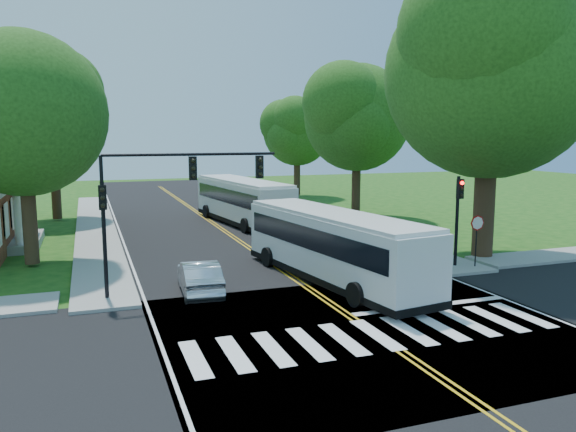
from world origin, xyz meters
name	(u,v)px	position (x,y,z in m)	size (l,w,h in m)	color
ground	(369,330)	(0.00, 0.00, 0.00)	(140.00, 140.00, 0.00)	#144611
road	(235,238)	(0.00, 18.00, 0.01)	(14.00, 96.00, 0.01)	black
cross_road	(369,330)	(0.00, 0.00, 0.01)	(60.00, 12.00, 0.01)	black
center_line	(221,229)	(0.00, 22.00, 0.01)	(0.36, 70.00, 0.01)	gold
edge_line_w	(121,234)	(-6.80, 22.00, 0.01)	(0.12, 70.00, 0.01)	silver
edge_line_e	(311,223)	(6.80, 22.00, 0.01)	(0.12, 70.00, 0.01)	silver
crosswalk	(376,334)	(0.00, -0.50, 0.02)	(12.60, 3.00, 0.01)	silver
stop_bar	(431,306)	(3.50, 1.60, 0.02)	(6.60, 0.40, 0.01)	silver
sidewalk_nw	(96,228)	(-8.30, 25.00, 0.07)	(2.60, 40.00, 0.15)	gray
sidewalk_ne	(314,216)	(8.30, 25.00, 0.07)	(2.60, 40.00, 0.15)	gray
tree_ne_big	(491,74)	(11.00, 8.00, 9.62)	(10.80, 10.80, 14.91)	#352615
tree_west_near	(23,114)	(-11.50, 14.00, 7.53)	(8.00, 8.00, 11.40)	#352615
tree_west_far	(52,129)	(-11.00, 30.00, 7.00)	(7.60, 7.60, 10.67)	#352615
tree_east_mid	(357,118)	(11.50, 24.00, 7.86)	(8.40, 8.40, 11.93)	#352615
tree_east_far	(297,132)	(12.50, 40.00, 6.86)	(7.20, 7.20, 10.34)	#352615
signal_nw	(164,189)	(-5.86, 6.43, 4.38)	(7.15, 0.46, 5.66)	black
signal_ne	(458,209)	(8.20, 6.44, 2.96)	(0.30, 0.46, 4.40)	black
stop_sign	(477,228)	(9.00, 5.98, 2.03)	(0.76, 0.08, 2.53)	black
bus_lead	(333,245)	(1.48, 6.26, 1.66)	(4.38, 12.33, 3.13)	silver
bus_follow	(242,200)	(2.01, 23.64, 1.74)	(4.31, 12.90, 3.28)	silver
hatchback	(199,277)	(-4.56, 6.23, 0.71)	(1.48, 4.26, 1.40)	silver
suv	(326,230)	(5.19, 15.45, 0.67)	(2.18, 4.72, 1.31)	silver
dark_sedan	(317,227)	(5.11, 16.78, 0.63)	(1.74, 4.27, 1.24)	black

